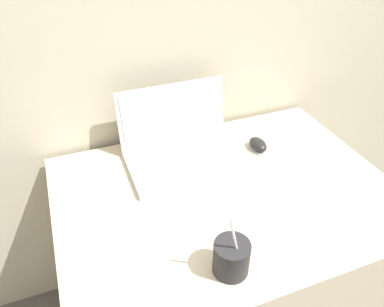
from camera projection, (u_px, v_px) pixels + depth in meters
The scene contains 4 objects.
desk at pixel (221, 265), 1.35m from camera, with size 1.02×0.74×0.71m.
laptop at pixel (181, 145), 1.26m from camera, with size 0.38×0.28×0.23m.
drink_cup at pixel (231, 257), 0.89m from camera, with size 0.09×0.09×0.19m.
computer_mouse at pixel (258, 145), 1.32m from camera, with size 0.06×0.09×0.04m.
Camera 1 is at (-0.41, -0.39, 1.48)m, focal length 35.00 mm.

